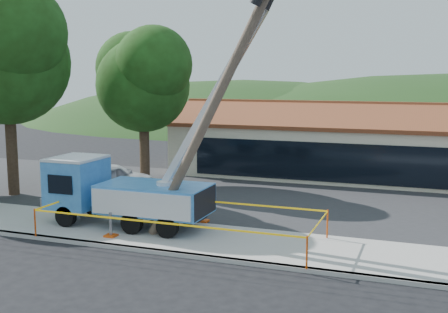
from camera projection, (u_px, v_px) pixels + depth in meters
ground at (146, 276)px, 17.72m from camera, size 120.00×120.00×0.00m
curb at (174, 254)px, 19.66m from camera, size 60.00×0.25×0.15m
sidewalk at (196, 239)px, 21.42m from camera, size 60.00×4.00×0.15m
parking_lot at (257, 197)px, 28.85m from camera, size 60.00×12.00×0.10m
strip_mall at (357, 147)px, 34.61m from camera, size 22.50×8.53×4.67m
tree_west_near at (6, 50)px, 28.17m from camera, size 7.56×6.72×10.80m
tree_lot at (143, 76)px, 31.28m from camera, size 6.30×5.60×8.94m
hill_west at (243, 122)px, 73.90m from camera, size 78.40×56.00×28.00m
hill_center at (447, 129)px, 65.31m from camera, size 89.60×64.00×32.00m
utility_truck at (124, 189)px, 22.88m from camera, size 10.27×3.68×10.05m
leaning_pole at (218, 95)px, 20.15m from camera, size 5.33×1.99×9.97m
caution_tape at (180, 217)px, 21.26m from camera, size 10.56×3.75×1.08m
car_silver at (102, 196)px, 29.26m from camera, size 1.84×4.30×1.45m
car_white at (114, 190)px, 30.82m from camera, size 4.75×2.95×1.28m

